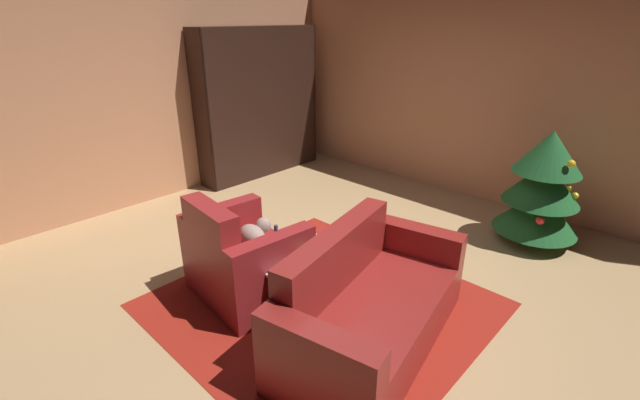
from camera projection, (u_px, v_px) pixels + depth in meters
name	position (u px, v px, depth m)	size (l,w,h in m)	color
ground_plane	(336.00, 277.00, 3.94)	(7.05, 7.05, 0.00)	tan
wall_back	(485.00, 94.00, 5.23)	(6.00, 0.06, 2.65)	tan
wall_left	(157.00, 93.00, 5.29)	(0.06, 5.48, 2.65)	tan
area_rug	(321.00, 304.00, 3.56)	(2.40, 2.30, 0.01)	maroon
bookshelf_unit	(267.00, 104.00, 6.26)	(0.37, 1.95, 2.08)	black
armchair_red	(244.00, 261.00, 3.59)	(0.99, 0.84, 0.90)	maroon
couch_red	(368.00, 307.00, 3.08)	(1.11, 1.79, 0.82)	maroon
coffee_table	(304.00, 260.00, 3.43)	(0.77, 0.77, 0.45)	black
book_stack_on_table	(307.00, 255.00, 3.35)	(0.23, 0.19, 0.09)	#315882
bottle_on_table	(277.00, 245.00, 3.35)	(0.08, 0.08, 0.28)	navy
decorated_tree	(542.00, 187.00, 4.33)	(0.83, 0.83, 1.19)	brown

